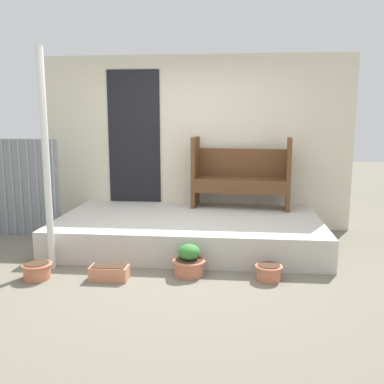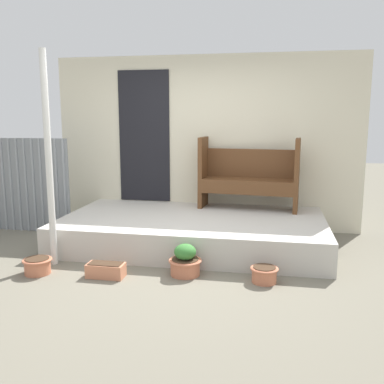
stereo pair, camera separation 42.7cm
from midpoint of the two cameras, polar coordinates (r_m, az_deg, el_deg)
name	(u,v)px [view 2 (the right image)]	position (r m, az deg, el deg)	size (l,w,h in m)	color
ground_plane	(173,269)	(4.92, 0.00, -10.21)	(24.00, 24.00, 0.00)	#706B5B
porch_slab	(193,231)	(5.75, 2.30, -5.20)	(3.44, 1.91, 0.38)	beige
house_wall	(203,143)	(6.54, 3.29, 6.55)	(4.64, 0.08, 2.60)	beige
support_post	(49,160)	(5.00, -16.28, 4.05)	(0.08, 0.08, 2.43)	silver
bench	(249,174)	(6.21, 9.55, 2.40)	(1.43, 0.53, 1.03)	brown
flower_pot_left	(37,265)	(4.96, -17.60, -9.30)	(0.32, 0.32, 0.18)	#C67251
flower_pot_middle	(185,261)	(4.69, 1.72, -9.28)	(0.36, 0.36, 0.35)	#C67251
flower_pot_right	(264,274)	(4.61, 12.29, -10.63)	(0.29, 0.29, 0.17)	#C67251
planter_box_rect	(106,270)	(4.71, -8.85, -10.28)	(0.40, 0.19, 0.16)	tan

